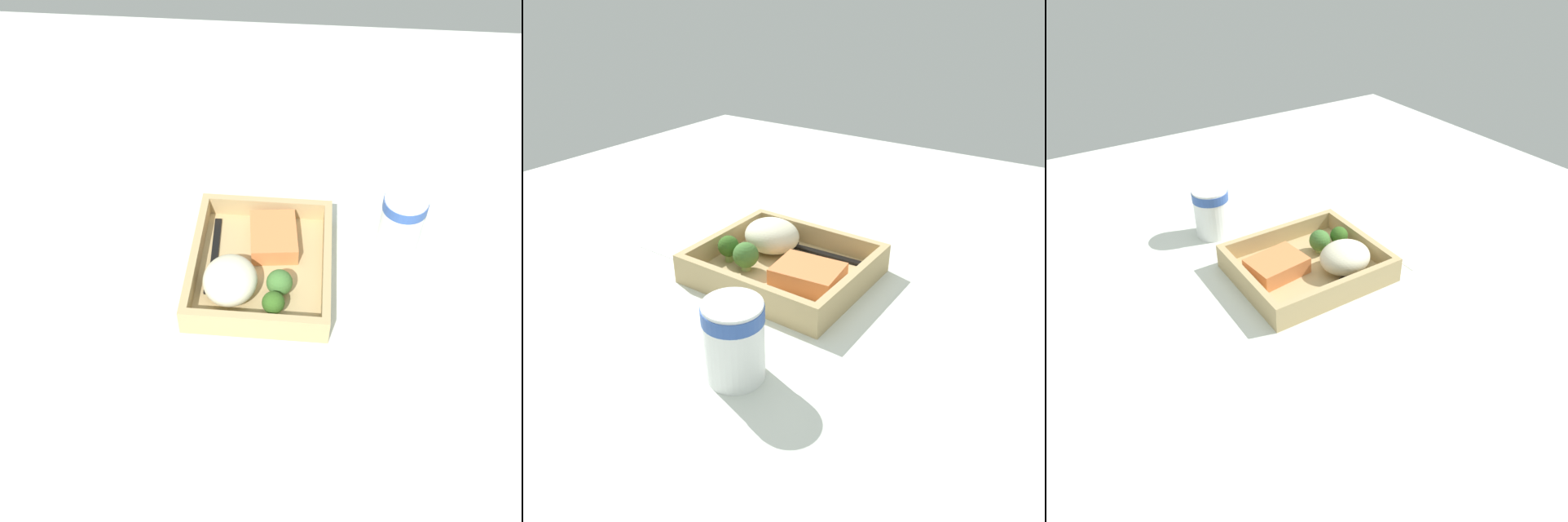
{
  "view_description": "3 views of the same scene",
  "coord_description": "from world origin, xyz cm",
  "views": [
    {
      "loc": [
        61.95,
        5.37,
        73.2
      ],
      "look_at": [
        0.0,
        0.0,
        2.7
      ],
      "focal_mm": 42.0,
      "sensor_mm": 36.0,
      "label": 1
    },
    {
      "loc": [
        -38.4,
        55.68,
        39.46
      ],
      "look_at": [
        0.0,
        0.0,
        2.7
      ],
      "focal_mm": 35.0,
      "sensor_mm": 36.0,
      "label": 2
    },
    {
      "loc": [
        -40.19,
        -62.17,
        53.17
      ],
      "look_at": [
        0.0,
        0.0,
        2.7
      ],
      "focal_mm": 35.0,
      "sensor_mm": 36.0,
      "label": 3
    }
  ],
  "objects": [
    {
      "name": "receipt_slip",
      "position": [
        21.19,
        -1.97,
        0.12
      ],
      "size": [
        9.55,
        15.63,
        0.24
      ],
      "primitive_type": "cube",
      "rotation": [
        0.0,
        0.0,
        -0.0
      ],
      "color": "white",
      "rests_on": "ground_plane"
    },
    {
      "name": "mashed_potatoes",
      "position": [
        5.2,
        -4.1,
        3.92
      ],
      "size": [
        9.15,
        8.11,
        5.44
      ],
      "primitive_type": "ellipsoid",
      "color": "beige",
      "rests_on": "takeout_tray"
    },
    {
      "name": "tray_rim",
      "position": [
        0.0,
        0.0,
        2.9
      ],
      "size": [
        24.99,
        21.46,
        3.41
      ],
      "color": "tan",
      "rests_on": "takeout_tray"
    },
    {
      "name": "paper_cup",
      "position": [
        -8.29,
        21.71,
        5.51
      ],
      "size": [
        6.98,
        6.98,
        9.85
      ],
      "color": "white",
      "rests_on": "ground_plane"
    },
    {
      "name": "salmon_fillet",
      "position": [
        -5.28,
        1.59,
        2.68
      ],
      "size": [
        10.3,
        8.36,
        2.97
      ],
      "primitive_type": "cube",
      "rotation": [
        0.0,
        0.0,
        0.12
      ],
      "color": "#E57F46",
      "rests_on": "takeout_tray"
    },
    {
      "name": "takeout_tray",
      "position": [
        0.0,
        0.0,
        0.6
      ],
      "size": [
        24.99,
        21.46,
        1.2
      ],
      "primitive_type": "cube",
      "color": "tan",
      "rests_on": "ground_plane"
    },
    {
      "name": "fork",
      "position": [
        -0.77,
        -7.42,
        1.42
      ],
      "size": [
        15.87,
        2.55,
        0.44
      ],
      "color": "black",
      "rests_on": "takeout_tray"
    },
    {
      "name": "ground_plane",
      "position": [
        0.0,
        0.0,
        -1.0
      ],
      "size": [
        160.0,
        160.0,
        2.0
      ],
      "primitive_type": "cube",
      "color": "silver"
    },
    {
      "name": "broccoli_floret_2",
      "position": [
        4.82,
        3.19,
        3.58
      ],
      "size": [
        3.95,
        3.95,
        4.44
      ],
      "color": "#82A363",
      "rests_on": "takeout_tray"
    },
    {
      "name": "broccoli_floret_1",
      "position": [
        8.73,
        2.56,
        3.67
      ],
      "size": [
        3.34,
        3.34,
        4.26
      ],
      "color": "#7CA050",
      "rests_on": "takeout_tray"
    }
  ]
}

